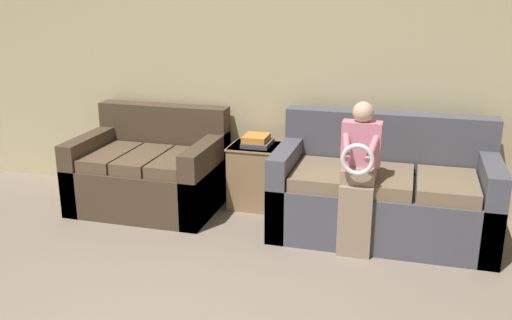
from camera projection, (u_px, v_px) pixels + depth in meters
name	position (u px, v px, depth m)	size (l,w,h in m)	color
wall_back	(262.00, 69.00, 5.36)	(7.48, 0.06, 2.55)	#C6B789
couch_main	(383.00, 194.00, 4.80)	(1.80, 0.93, 0.98)	#4C4C56
couch_side	(151.00, 173.00, 5.41)	(1.31, 0.96, 0.92)	#473828
child_left_seated	(359.00, 172.00, 4.39)	(0.31, 0.37, 1.19)	gray
side_shelf	(257.00, 175.00, 5.39)	(0.51, 0.43, 0.60)	#9E7A51
book_stack	(257.00, 141.00, 5.29)	(0.25, 0.29, 0.10)	#4C4C56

